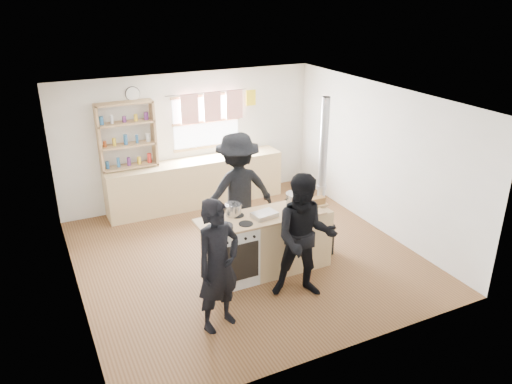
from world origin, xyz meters
TOP-DOWN VIEW (x-y plane):
  - ground at (0.00, 0.00)m, footprint 5.00×5.00m
  - back_counter at (0.00, 2.22)m, footprint 3.40×0.55m
  - shelving_unit at (-1.20, 2.34)m, footprint 1.00×0.28m
  - thermos at (0.74, 2.22)m, footprint 0.10×0.10m
  - cooking_island at (0.14, -0.55)m, footprint 1.97×0.64m
  - skillet_greens at (-0.63, -0.69)m, footprint 0.27×0.27m
  - roast_tray at (0.03, -0.61)m, footprint 0.38×0.29m
  - stockpot_stove at (-0.34, -0.36)m, footprint 0.24×0.24m
  - stockpot_counter at (0.63, -0.45)m, footprint 0.29×0.29m
  - bread_board at (0.93, -0.58)m, footprint 0.29×0.21m
  - flue_heater at (1.10, -0.41)m, footprint 0.35×0.35m
  - person_near_left at (-1.01, -1.44)m, footprint 0.72×0.59m
  - person_near_right at (0.28, -1.30)m, footprint 1.05×0.96m
  - person_far at (0.06, 0.38)m, footprint 1.23×0.71m

SIDE VIEW (x-z plane):
  - ground at x=0.00m, z-range -0.01..0.00m
  - back_counter at x=0.00m, z-range 0.00..0.90m
  - cooking_island at x=0.14m, z-range 0.00..0.93m
  - flue_heater at x=1.10m, z-range -0.60..1.90m
  - person_near_left at x=-1.01m, z-range 0.00..1.71m
  - person_near_right at x=0.28m, z-range 0.00..1.76m
  - person_far at x=0.06m, z-range 0.00..1.90m
  - skillet_greens at x=-0.63m, z-range 0.93..0.98m
  - roast_tray at x=0.03m, z-range 0.93..1.00m
  - bread_board at x=0.93m, z-range 0.92..1.04m
  - stockpot_stove at x=-0.34m, z-range 0.92..1.11m
  - stockpot_counter at x=0.63m, z-range 0.92..1.13m
  - thermos at x=0.74m, z-range 0.90..1.22m
  - shelving_unit at x=-1.20m, z-range 0.91..2.11m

